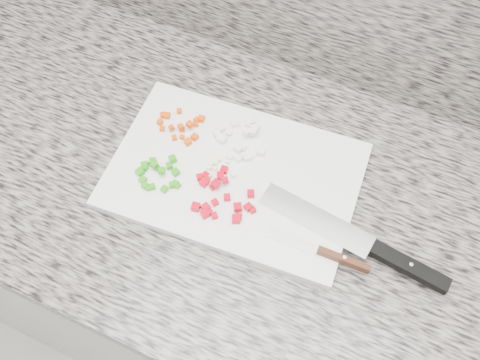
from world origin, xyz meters
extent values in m
cube|color=beige|center=(0.00, 1.44, 0.43)|extent=(3.92, 0.62, 0.86)
cube|color=slate|center=(0.00, 1.44, 0.88)|extent=(3.96, 0.64, 0.04)
cube|color=silver|center=(-0.08, 1.45, 0.91)|extent=(0.45, 0.32, 0.01)
cube|color=#D74304|center=(-0.17, 1.49, 0.92)|extent=(0.01, 0.01, 0.01)
cube|color=#D74304|center=(-0.21, 1.47, 0.92)|extent=(0.01, 0.01, 0.01)
cube|color=#D74304|center=(-0.24, 1.48, 0.92)|extent=(0.01, 0.01, 0.01)
cube|color=#D74304|center=(-0.18, 1.51, 0.92)|extent=(0.01, 0.01, 0.01)
cube|color=#D74304|center=(-0.20, 1.48, 0.92)|extent=(0.01, 0.01, 0.01)
cube|color=#D74304|center=(-0.20, 1.49, 0.93)|extent=(0.01, 0.01, 0.01)
cube|color=#D74304|center=(-0.19, 1.50, 0.93)|extent=(0.01, 0.01, 0.01)
cube|color=#D74304|center=(-0.25, 1.49, 0.92)|extent=(0.01, 0.01, 0.01)
cube|color=#D74304|center=(-0.18, 1.47, 0.92)|extent=(0.01, 0.01, 0.01)
cube|color=#D74304|center=(-0.25, 1.49, 0.92)|extent=(0.01, 0.01, 0.01)
cube|color=#D74304|center=(-0.24, 1.51, 0.92)|extent=(0.01, 0.01, 0.01)
cube|color=#D74304|center=(-0.22, 1.48, 0.93)|extent=(0.01, 0.01, 0.01)
cube|color=#D74304|center=(-0.19, 1.52, 0.92)|extent=(0.01, 0.01, 0.01)
cube|color=#D74304|center=(-0.20, 1.49, 0.92)|extent=(0.01, 0.01, 0.01)
cube|color=#D74304|center=(-0.23, 1.53, 0.92)|extent=(0.01, 0.01, 0.01)
cube|color=#D74304|center=(-0.25, 1.51, 0.92)|extent=(0.01, 0.01, 0.01)
cube|color=#D74304|center=(-0.18, 1.53, 0.92)|extent=(0.01, 0.01, 0.01)
cube|color=silver|center=(-0.09, 1.49, 0.92)|extent=(0.01, 0.01, 0.01)
cube|color=silver|center=(-0.10, 1.56, 0.92)|extent=(0.01, 0.01, 0.01)
cube|color=silver|center=(-0.10, 1.47, 0.92)|extent=(0.01, 0.01, 0.01)
cube|color=silver|center=(-0.09, 1.53, 0.93)|extent=(0.01, 0.01, 0.01)
cube|color=silver|center=(-0.10, 1.56, 0.92)|extent=(0.02, 0.02, 0.01)
cube|color=silver|center=(-0.14, 1.51, 0.92)|extent=(0.02, 0.02, 0.01)
cube|color=silver|center=(-0.07, 1.49, 0.92)|extent=(0.02, 0.02, 0.01)
cube|color=silver|center=(-0.08, 1.55, 0.92)|extent=(0.01, 0.01, 0.01)
cube|color=silver|center=(-0.09, 1.50, 0.92)|extent=(0.01, 0.01, 0.01)
cube|color=silver|center=(-0.07, 1.48, 0.92)|extent=(0.01, 0.01, 0.01)
cube|color=silver|center=(-0.08, 1.54, 0.93)|extent=(0.02, 0.02, 0.01)
cube|color=silver|center=(-0.12, 1.54, 0.92)|extent=(0.02, 0.02, 0.01)
cube|color=silver|center=(-0.14, 1.52, 0.92)|extent=(0.02, 0.02, 0.01)
cube|color=silver|center=(-0.13, 1.50, 0.92)|extent=(0.01, 0.01, 0.01)
cube|color=silver|center=(-0.13, 1.50, 0.92)|extent=(0.01, 0.01, 0.01)
cube|color=silver|center=(-0.08, 1.53, 0.93)|extent=(0.02, 0.02, 0.01)
cube|color=silver|center=(-0.10, 1.55, 0.92)|extent=(0.01, 0.01, 0.01)
cube|color=silver|center=(-0.08, 1.48, 0.92)|extent=(0.01, 0.01, 0.01)
cube|color=silver|center=(-0.07, 1.49, 0.92)|extent=(0.01, 0.01, 0.01)
cube|color=silver|center=(-0.12, 1.52, 0.92)|extent=(0.01, 0.01, 0.01)
cube|color=silver|center=(-0.10, 1.56, 0.92)|extent=(0.01, 0.01, 0.01)
cube|color=silver|center=(-0.05, 1.51, 0.92)|extent=(0.02, 0.02, 0.01)
cube|color=#268F0D|center=(-0.21, 1.37, 0.92)|extent=(0.01, 0.01, 0.01)
cube|color=#268F0D|center=(-0.16, 1.39, 0.92)|extent=(0.01, 0.01, 0.01)
cube|color=#268F0D|center=(-0.19, 1.40, 0.93)|extent=(0.01, 0.01, 0.01)
cube|color=#268F0D|center=(-0.21, 1.40, 0.93)|extent=(0.01, 0.01, 0.01)
cube|color=#268F0D|center=(-0.17, 1.41, 0.92)|extent=(0.02, 0.02, 0.01)
cube|color=#268F0D|center=(-0.19, 1.36, 0.92)|extent=(0.01, 0.01, 0.01)
cube|color=#268F0D|center=(-0.23, 1.40, 0.92)|extent=(0.02, 0.02, 0.01)
cube|color=#268F0D|center=(-0.19, 1.43, 0.92)|extent=(0.02, 0.02, 0.01)
cube|color=#268F0D|center=(-0.23, 1.40, 0.92)|extent=(0.01, 0.01, 0.01)
cube|color=#268F0D|center=(-0.20, 1.40, 0.92)|extent=(0.01, 0.01, 0.01)
cube|color=#268F0D|center=(-0.21, 1.36, 0.92)|extent=(0.01, 0.01, 0.01)
cube|color=#268F0D|center=(-0.16, 1.38, 0.92)|extent=(0.01, 0.01, 0.01)
cube|color=#268F0D|center=(-0.22, 1.39, 0.92)|extent=(0.01, 0.01, 0.01)
cube|color=#268F0D|center=(-0.22, 1.41, 0.92)|extent=(0.02, 0.02, 0.01)
cube|color=#268F0D|center=(-0.16, 1.39, 0.92)|extent=(0.01, 0.01, 0.01)
cube|color=#268F0D|center=(-0.23, 1.38, 0.92)|extent=(0.01, 0.01, 0.01)
cube|color=#268F0D|center=(-0.19, 1.41, 0.92)|extent=(0.01, 0.01, 0.01)
cube|color=#268F0D|center=(-0.17, 1.37, 0.92)|extent=(0.01, 0.01, 0.01)
cube|color=#268F0D|center=(-0.20, 1.36, 0.92)|extent=(0.01, 0.01, 0.01)
cube|color=#C30214|center=(-0.08, 1.38, 0.92)|extent=(0.01, 0.01, 0.01)
cube|color=#C30214|center=(-0.12, 1.41, 0.92)|extent=(0.02, 0.02, 0.01)
cube|color=#C30214|center=(-0.07, 1.40, 0.92)|extent=(0.01, 0.01, 0.01)
cube|color=#C30214|center=(-0.11, 1.41, 0.92)|extent=(0.01, 0.01, 0.01)
cube|color=#C30214|center=(-0.12, 1.42, 0.92)|extent=(0.01, 0.01, 0.01)
cube|color=#C30214|center=(-0.03, 1.42, 0.92)|extent=(0.02, 0.02, 0.01)
cube|color=#C30214|center=(-0.09, 1.35, 0.92)|extent=(0.02, 0.02, 0.01)
cube|color=#C30214|center=(-0.08, 1.36, 0.92)|extent=(0.01, 0.01, 0.01)
cube|color=#C30214|center=(-0.13, 1.41, 0.92)|extent=(0.01, 0.01, 0.01)
cube|color=#C30214|center=(-0.09, 1.41, 0.93)|extent=(0.02, 0.02, 0.01)
cube|color=#C30214|center=(-0.09, 1.37, 0.92)|extent=(0.02, 0.02, 0.01)
cube|color=#C30214|center=(-0.10, 1.43, 0.92)|extent=(0.02, 0.02, 0.01)
cube|color=#C30214|center=(-0.09, 1.43, 0.92)|extent=(0.01, 0.01, 0.01)
cube|color=#C30214|center=(-0.04, 1.39, 0.92)|extent=(0.02, 0.02, 0.01)
cube|color=#C30214|center=(-0.08, 1.42, 0.93)|extent=(0.01, 0.01, 0.01)
cube|color=#C30214|center=(-0.02, 1.39, 0.92)|extent=(0.01, 0.01, 0.01)
cube|color=#C30214|center=(-0.07, 1.36, 0.92)|extent=(0.01, 0.01, 0.01)
cube|color=#C30214|center=(-0.10, 1.41, 0.92)|extent=(0.01, 0.01, 0.01)
cube|color=#C30214|center=(-0.04, 1.37, 0.92)|extent=(0.01, 0.01, 0.01)
cube|color=#C30214|center=(-0.10, 1.45, 0.92)|extent=(0.01, 0.01, 0.01)
cube|color=#C30214|center=(-0.11, 1.36, 0.92)|extent=(0.02, 0.02, 0.01)
cube|color=#C30214|center=(-0.04, 1.37, 0.92)|extent=(0.02, 0.02, 0.01)
cube|color=#C30214|center=(-0.03, 1.40, 0.92)|extent=(0.02, 0.02, 0.01)
cube|color=#F0E8B9|center=(-0.10, 1.45, 0.92)|extent=(0.01, 0.01, 0.01)
cube|color=#F0E8B9|center=(-0.09, 1.43, 0.92)|extent=(0.01, 0.01, 0.01)
cube|color=#F0E8B9|center=(-0.11, 1.44, 0.92)|extent=(0.01, 0.01, 0.01)
cube|color=#F0E8B9|center=(-0.12, 1.46, 0.92)|extent=(0.01, 0.01, 0.01)
cube|color=#F0E8B9|center=(-0.10, 1.42, 0.92)|extent=(0.01, 0.01, 0.01)
cube|color=#F0E8B9|center=(-0.12, 1.45, 0.92)|extent=(0.01, 0.01, 0.01)
cube|color=#F0E8B9|center=(-0.08, 1.44, 0.92)|extent=(0.01, 0.01, 0.01)
cube|color=#F0E8B9|center=(-0.10, 1.46, 0.92)|extent=(0.01, 0.01, 0.01)
cube|color=#F0E8B9|center=(-0.11, 1.46, 0.92)|extent=(0.01, 0.01, 0.01)
cube|color=#F0E8B9|center=(-0.12, 1.46, 0.92)|extent=(0.01, 0.01, 0.01)
cube|color=#F0E8B9|center=(-0.12, 1.45, 0.92)|extent=(0.01, 0.01, 0.01)
cube|color=#F0E8B9|center=(-0.10, 1.43, 0.92)|extent=(0.01, 0.01, 0.01)
cube|color=#F0E8B9|center=(-0.10, 1.46, 0.92)|extent=(0.01, 0.01, 0.01)
cube|color=#F0E8B9|center=(-0.12, 1.44, 0.92)|extent=(0.01, 0.01, 0.01)
cube|color=#F0E8B9|center=(-0.12, 1.42, 0.92)|extent=(0.01, 0.01, 0.00)
cube|color=#F0E8B9|center=(-0.12, 1.43, 0.92)|extent=(0.01, 0.01, 0.01)
cube|color=#BBBEC1|center=(0.08, 1.42, 0.92)|extent=(0.20, 0.07, 0.00)
cube|color=black|center=(0.24, 1.40, 0.92)|extent=(0.13, 0.04, 0.02)
cylinder|color=#BBBEC1|center=(0.24, 1.40, 0.93)|extent=(0.01, 0.01, 0.00)
cube|color=#BBBEC1|center=(0.06, 1.37, 0.92)|extent=(0.09, 0.02, 0.00)
cube|color=#451F11|center=(0.15, 1.37, 0.92)|extent=(0.09, 0.01, 0.02)
cylinder|color=#BBBEC1|center=(0.15, 1.37, 0.93)|extent=(0.01, 0.01, 0.00)
camera|label=1|loc=(0.13, 1.02, 1.71)|focal=40.00mm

